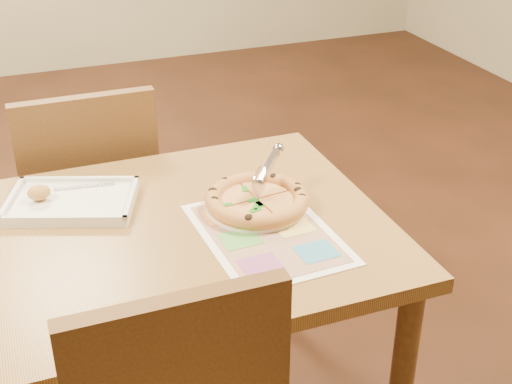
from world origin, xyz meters
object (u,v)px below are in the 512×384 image
object	(u,v)px
dining_table	(126,267)
menu	(267,233)
appetizer_tray	(69,202)
chair_far	(89,185)
pizza_cutter	(266,171)
pizza	(257,200)
plate	(256,207)

from	to	relation	value
dining_table	menu	bearing A→B (deg)	-17.95
appetizer_tray	menu	distance (m)	0.53
dining_table	chair_far	xyz separation A→B (m)	(-0.00, 0.60, -0.07)
chair_far	menu	size ratio (longest dim) A/B	1.11
pizza_cutter	dining_table	bearing A→B (deg)	143.13
pizza	pizza_cutter	bearing A→B (deg)	42.93
dining_table	menu	distance (m)	0.36
appetizer_tray	pizza_cutter	bearing A→B (deg)	-17.64
pizza	menu	bearing A→B (deg)	-99.30
pizza	plate	bearing A→B (deg)	125.77
pizza	menu	world-z (taller)	pizza
plate	appetizer_tray	size ratio (longest dim) A/B	0.68
chair_far	menu	distance (m)	0.80
dining_table	pizza	bearing A→B (deg)	2.43
chair_far	pizza	xyz separation A→B (m)	(0.35, -0.59, 0.18)
pizza	dining_table	bearing A→B (deg)	-177.57
pizza	pizza_cutter	size ratio (longest dim) A/B	2.15
appetizer_tray	dining_table	bearing A→B (deg)	-64.55
dining_table	menu	xyz separation A→B (m)	(0.33, -0.11, 0.09)
dining_table	pizza_cutter	distance (m)	0.43
chair_far	pizza_cutter	distance (m)	0.72
appetizer_tray	plate	bearing A→B (deg)	-22.81
dining_table	pizza	size ratio (longest dim) A/B	4.85
dining_table	pizza	distance (m)	0.37
chair_far	pizza	bearing A→B (deg)	120.92
chair_far	menu	xyz separation A→B (m)	(0.33, -0.71, 0.16)
dining_table	plate	world-z (taller)	plate
chair_far	appetizer_tray	size ratio (longest dim) A/B	1.24
chair_far	pizza	size ratio (longest dim) A/B	1.75
dining_table	chair_far	distance (m)	0.61
pizza_cutter	menu	xyz separation A→B (m)	(-0.06, -0.16, -0.08)
pizza	pizza_cutter	xyz separation A→B (m)	(0.04, 0.04, 0.06)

